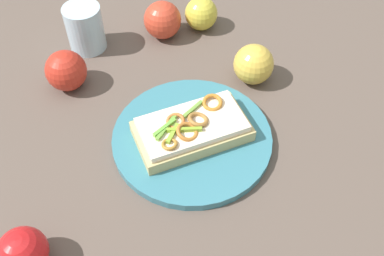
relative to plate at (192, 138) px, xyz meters
name	(u,v)px	position (x,y,z in m)	size (l,w,h in m)	color
ground_plane	(192,141)	(0.00, 0.00, -0.01)	(2.00, 2.00, 0.00)	brown
plate	(192,138)	(0.00, 0.00, 0.00)	(0.27, 0.27, 0.02)	teal
sandwich	(192,129)	(0.00, 0.00, 0.03)	(0.20, 0.12, 0.05)	tan
apple_0	(254,64)	(-0.16, -0.11, 0.03)	(0.08, 0.08, 0.08)	gold
apple_1	(162,20)	(-0.03, -0.29, 0.03)	(0.08, 0.08, 0.08)	red
apple_2	(66,71)	(0.18, -0.20, 0.03)	(0.08, 0.08, 0.08)	red
apple_3	(23,252)	(0.29, 0.14, 0.03)	(0.07, 0.07, 0.07)	red
apple_4	(201,14)	(-0.12, -0.30, 0.03)	(0.07, 0.07, 0.07)	gold
drinking_glass	(85,28)	(0.13, -0.31, 0.04)	(0.08, 0.08, 0.09)	silver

